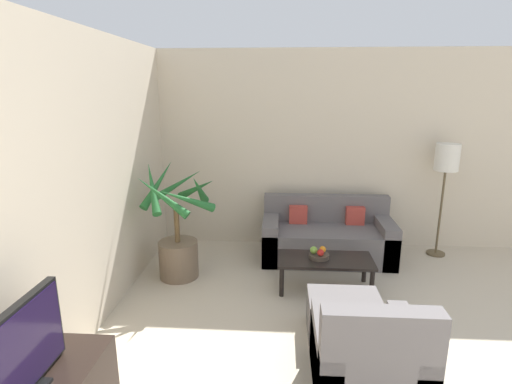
{
  "coord_description": "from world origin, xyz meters",
  "views": [
    {
      "loc": [
        -1.48,
        0.13,
        2.18
      ],
      "look_at": [
        -1.77,
        4.67,
        1.0
      ],
      "focal_mm": 28.0,
      "sensor_mm": 36.0,
      "label": 1
    }
  ],
  "objects_px": {
    "fruit_bowl": "(319,256)",
    "apple_green": "(314,250)",
    "floor_lamp": "(446,163)",
    "orange_fruit": "(323,249)",
    "coffee_table": "(325,263)",
    "apple_red": "(321,253)",
    "potted_palm": "(178,236)",
    "ottoman": "(344,315)",
    "television": "(17,356)",
    "sofa_loveseat": "(327,238)",
    "armchair": "(368,360)"
  },
  "relations": [
    {
      "from": "television",
      "to": "ottoman",
      "type": "bearing_deg",
      "value": 38.08
    },
    {
      "from": "potted_palm",
      "to": "apple_red",
      "type": "relative_size",
      "value": 18.54
    },
    {
      "from": "ottoman",
      "to": "coffee_table",
      "type": "bearing_deg",
      "value": 96.15
    },
    {
      "from": "television",
      "to": "orange_fruit",
      "type": "height_order",
      "value": "television"
    },
    {
      "from": "sofa_loveseat",
      "to": "floor_lamp",
      "type": "distance_m",
      "value": 1.8
    },
    {
      "from": "coffee_table",
      "to": "apple_red",
      "type": "distance_m",
      "value": 0.15
    },
    {
      "from": "sofa_loveseat",
      "to": "ottoman",
      "type": "bearing_deg",
      "value": -90.74
    },
    {
      "from": "fruit_bowl",
      "to": "armchair",
      "type": "xyz_separation_m",
      "value": [
        0.22,
        -1.59,
        -0.11
      ]
    },
    {
      "from": "floor_lamp",
      "to": "armchair",
      "type": "height_order",
      "value": "floor_lamp"
    },
    {
      "from": "apple_red",
      "to": "orange_fruit",
      "type": "distance_m",
      "value": 0.1
    },
    {
      "from": "sofa_loveseat",
      "to": "floor_lamp",
      "type": "height_order",
      "value": "floor_lamp"
    },
    {
      "from": "sofa_loveseat",
      "to": "apple_red",
      "type": "distance_m",
      "value": 0.93
    },
    {
      "from": "potted_palm",
      "to": "fruit_bowl",
      "type": "height_order",
      "value": "potted_palm"
    },
    {
      "from": "potted_palm",
      "to": "apple_red",
      "type": "bearing_deg",
      "value": -8.0
    },
    {
      "from": "sofa_loveseat",
      "to": "orange_fruit",
      "type": "relative_size",
      "value": 22.82
    },
    {
      "from": "television",
      "to": "sofa_loveseat",
      "type": "distance_m",
      "value": 3.84
    },
    {
      "from": "floor_lamp",
      "to": "armchair",
      "type": "bearing_deg",
      "value": -118.96
    },
    {
      "from": "floor_lamp",
      "to": "orange_fruit",
      "type": "height_order",
      "value": "floor_lamp"
    },
    {
      "from": "apple_green",
      "to": "sofa_loveseat",
      "type": "bearing_deg",
      "value": 74.14
    },
    {
      "from": "coffee_table",
      "to": "apple_red",
      "type": "xyz_separation_m",
      "value": [
        -0.06,
        -0.03,
        0.13
      ]
    },
    {
      "from": "armchair",
      "to": "ottoman",
      "type": "xyz_separation_m",
      "value": [
        -0.06,
        0.75,
        -0.09
      ]
    },
    {
      "from": "coffee_table",
      "to": "television",
      "type": "bearing_deg",
      "value": -128.41
    },
    {
      "from": "apple_green",
      "to": "orange_fruit",
      "type": "height_order",
      "value": "apple_green"
    },
    {
      "from": "potted_palm",
      "to": "ottoman",
      "type": "height_order",
      "value": "potted_palm"
    },
    {
      "from": "potted_palm",
      "to": "ottoman",
      "type": "xyz_separation_m",
      "value": [
        1.79,
        -1.03,
        -0.33
      ]
    },
    {
      "from": "ottoman",
      "to": "armchair",
      "type": "bearing_deg",
      "value": -85.45
    },
    {
      "from": "coffee_table",
      "to": "ottoman",
      "type": "distance_m",
      "value": 0.84
    },
    {
      "from": "potted_palm",
      "to": "fruit_bowl",
      "type": "relative_size",
      "value": 6.17
    },
    {
      "from": "floor_lamp",
      "to": "ottoman",
      "type": "xyz_separation_m",
      "value": [
        -1.52,
        -1.9,
        -1.07
      ]
    },
    {
      "from": "coffee_table",
      "to": "apple_red",
      "type": "height_order",
      "value": "apple_red"
    },
    {
      "from": "fruit_bowl",
      "to": "apple_green",
      "type": "relative_size",
      "value": 2.71
    },
    {
      "from": "coffee_table",
      "to": "ottoman",
      "type": "height_order",
      "value": "same"
    },
    {
      "from": "apple_red",
      "to": "ottoman",
      "type": "distance_m",
      "value": 0.85
    },
    {
      "from": "apple_green",
      "to": "ottoman",
      "type": "height_order",
      "value": "apple_green"
    },
    {
      "from": "orange_fruit",
      "to": "ottoman",
      "type": "relative_size",
      "value": 0.11
    },
    {
      "from": "orange_fruit",
      "to": "television",
      "type": "bearing_deg",
      "value": -127.33
    },
    {
      "from": "apple_green",
      "to": "floor_lamp",
      "type": "bearing_deg",
      "value": 31.01
    },
    {
      "from": "coffee_table",
      "to": "orange_fruit",
      "type": "relative_size",
      "value": 14.24
    },
    {
      "from": "potted_palm",
      "to": "ottoman",
      "type": "bearing_deg",
      "value": -29.85
    },
    {
      "from": "apple_red",
      "to": "ottoman",
      "type": "relative_size",
      "value": 0.12
    },
    {
      "from": "sofa_loveseat",
      "to": "apple_green",
      "type": "xyz_separation_m",
      "value": [
        -0.24,
        -0.84,
        0.17
      ]
    },
    {
      "from": "potted_palm",
      "to": "apple_red",
      "type": "xyz_separation_m",
      "value": [
        1.64,
        -0.23,
        -0.06
      ]
    },
    {
      "from": "television",
      "to": "fruit_bowl",
      "type": "height_order",
      "value": "television"
    },
    {
      "from": "floor_lamp",
      "to": "coffee_table",
      "type": "bearing_deg",
      "value": -146.45
    },
    {
      "from": "apple_green",
      "to": "apple_red",
      "type": "bearing_deg",
      "value": -39.13
    },
    {
      "from": "fruit_bowl",
      "to": "ottoman",
      "type": "relative_size",
      "value": 0.35
    },
    {
      "from": "fruit_bowl",
      "to": "coffee_table",
      "type": "bearing_deg",
      "value": -11.13
    },
    {
      "from": "apple_green",
      "to": "potted_palm",
      "type": "bearing_deg",
      "value": 173.7
    },
    {
      "from": "coffee_table",
      "to": "fruit_bowl",
      "type": "relative_size",
      "value": 4.64
    },
    {
      "from": "apple_green",
      "to": "armchair",
      "type": "height_order",
      "value": "armchair"
    }
  ]
}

